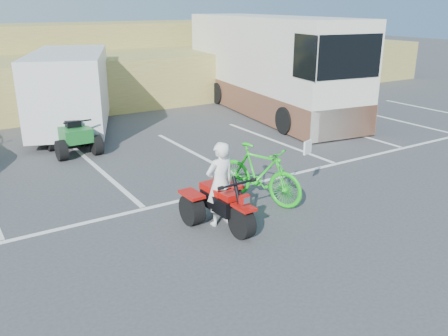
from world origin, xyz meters
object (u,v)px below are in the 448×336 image
rider (220,184)px  cargo_trailer (71,89)px  green_dirt_bike (260,174)px  rv_motorhome (267,71)px  quad_atv_green (75,152)px  red_trike_atv (225,226)px

rider → cargo_trailer: size_ratio=0.28×
rider → green_dirt_bike: bearing=-160.9°
rv_motorhome → quad_atv_green: bearing=-160.5°
red_trike_atv → green_dirt_bike: green_dirt_bike is taller
rv_motorhome → quad_atv_green: rv_motorhome is taller
green_dirt_bike → rider: bearing=-178.4°
cargo_trailer → quad_atv_green: 3.02m
quad_atv_green → rider: bearing=-80.7°
rider → cargo_trailer: bearing=-90.1°
red_trike_atv → rv_motorhome: (6.90, 7.85, 1.52)m
green_dirt_bike → quad_atv_green: green_dirt_bike is taller
cargo_trailer → rv_motorhome: (7.23, -0.97, 0.15)m
rider → rv_motorhome: rv_motorhome is taller
rider → green_dirt_bike: size_ratio=0.79×
rider → quad_atv_green: (-1.06, 6.08, -0.81)m
cargo_trailer → red_trike_atv: bearing=-66.7°
green_dirt_bike → rv_motorhome: bearing=32.3°
red_trike_atv → cargo_trailer: size_ratio=0.27×
cargo_trailer → quad_atv_green: bearing=-84.6°
rv_motorhome → quad_atv_green: 8.26m
rider → green_dirt_bike: rider is taller
quad_atv_green → red_trike_atv: bearing=-80.9°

